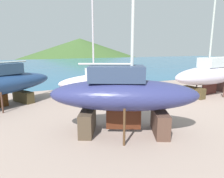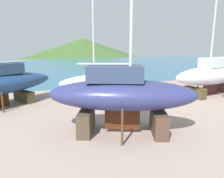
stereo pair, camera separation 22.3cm
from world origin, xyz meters
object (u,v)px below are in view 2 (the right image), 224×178
Objects in this scene: sailboat_mid_port at (98,80)px; barrel_rust_far at (167,99)px; sailboat_large_starboard at (212,74)px; worker at (115,97)px; sailboat_far_slipway at (122,95)px.

barrel_rust_far is (4.99, -3.61, -1.38)m from sailboat_mid_port.
sailboat_large_starboard is 1.33× the size of sailboat_mid_port.
sailboat_mid_port reaches higher than worker.
barrel_rust_far is (-6.00, -0.73, -1.74)m from sailboat_large_starboard.
sailboat_large_starboard is at bearing -91.21° from worker.
sailboat_far_slipway is 5.05m from worker.
sailboat_far_slipway is 1.11× the size of sailboat_mid_port.
sailboat_mid_port is (1.29, 7.72, -0.47)m from sailboat_far_slipway.
sailboat_large_starboard reaches higher than barrel_rust_far.
barrel_rust_far is at bearing 58.87° from sailboat_far_slipway.
worker is at bearing 87.38° from sailboat_mid_port.
sailboat_far_slipway is 8.68× the size of worker.
sailboat_large_starboard reaches higher than worker.
sailboat_mid_port is 3.26m from worker.
barrel_rust_far is (4.66, -0.48, -0.53)m from worker.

